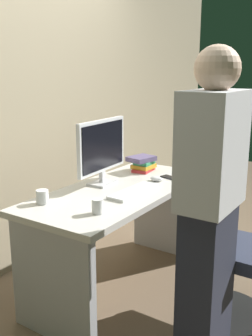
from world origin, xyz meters
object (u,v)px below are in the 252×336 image
(office_chair, at_px, (220,251))
(person_at_desk, at_px, (210,208))
(keyboard, at_px, (134,191))
(cell_phone, at_px, (170,178))
(mouse, at_px, (157,179))
(monitor, at_px, (102,148))
(cup_by_monitor, at_px, (42,197))
(cup_near_keyboard, at_px, (97,206))
(book_stack, at_px, (143,163))
(desk, at_px, (120,219))

(office_chair, bearing_deg, person_at_desk, -170.45)
(keyboard, distance_m, cell_phone, 0.46)
(mouse, bearing_deg, person_at_desk, -133.52)
(office_chair, distance_m, mouse, 0.70)
(person_at_desk, distance_m, monitor, 1.00)
(person_at_desk, relative_size, cup_by_monitor, 19.21)
(cup_near_keyboard, height_order, cup_by_monitor, same)
(cup_by_monitor, relative_size, book_stack, 0.37)
(cup_near_keyboard, bearing_deg, mouse, 3.50)
(monitor, distance_m, book_stack, 0.51)
(office_chair, bearing_deg, cup_by_monitor, 122.80)
(office_chair, xyz_separation_m, monitor, (-0.05, 0.87, 0.56))
(desk, xyz_separation_m, mouse, (0.30, -0.12, 0.24))
(monitor, height_order, cup_near_keyboard, monitor)
(desk, height_order, book_stack, book_stack)
(desk, xyz_separation_m, book_stack, (0.50, 0.12, 0.29))
(keyboard, bearing_deg, book_stack, 27.38)
(mouse, height_order, cup_by_monitor, cup_by_monitor)
(person_at_desk, bearing_deg, keyboard, 65.63)
(cup_near_keyboard, distance_m, cell_phone, 0.90)
(person_at_desk, relative_size, keyboard, 3.81)
(cup_by_monitor, bearing_deg, book_stack, -5.52)
(desk, bearing_deg, keyboard, -103.07)
(monitor, distance_m, cell_phone, 0.58)
(person_at_desk, xyz_separation_m, monitor, (0.34, 0.93, 0.15))
(cup_by_monitor, bearing_deg, desk, -22.34)
(keyboard, height_order, cup_near_keyboard, cup_near_keyboard)
(desk, distance_m, cup_near_keyboard, 0.57)
(desk, distance_m, book_stack, 0.58)
(mouse, bearing_deg, keyboard, -177.58)
(cup_by_monitor, bearing_deg, person_at_desk, -78.47)
(cell_phone, bearing_deg, book_stack, 92.22)
(office_chair, height_order, book_stack, office_chair)
(desk, distance_m, office_chair, 0.71)
(keyboard, bearing_deg, desk, 78.96)
(person_at_desk, distance_m, book_stack, 1.20)
(desk, height_order, cup_near_keyboard, cup_near_keyboard)
(desk, distance_m, person_at_desk, 0.89)
(person_at_desk, xyz_separation_m, mouse, (0.62, 0.65, -0.09))
(monitor, height_order, cup_by_monitor, monitor)
(mouse, relative_size, cell_phone, 0.69)
(desk, bearing_deg, cell_phone, -21.36)
(mouse, xyz_separation_m, book_stack, (0.20, 0.24, 0.05))
(monitor, relative_size, book_stack, 2.34)
(desk, height_order, keyboard, keyboard)
(cup_by_monitor, xyz_separation_m, cell_phone, (0.94, -0.38, -0.04))
(mouse, bearing_deg, desk, 157.94)
(person_at_desk, height_order, cup_near_keyboard, person_at_desk)
(office_chair, xyz_separation_m, cup_by_monitor, (-0.59, 0.92, 0.35))
(monitor, bearing_deg, book_stack, -5.69)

